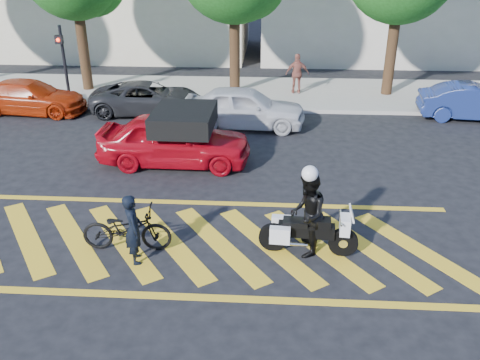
# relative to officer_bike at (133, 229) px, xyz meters

# --- Properties ---
(ground) EXTENTS (90.00, 90.00, 0.00)m
(ground) POSITION_rel_officer_bike_xyz_m (1.18, 0.76, -0.77)
(ground) COLOR black
(ground) RESTS_ON ground
(sidewalk) EXTENTS (60.00, 5.00, 0.15)m
(sidewalk) POSITION_rel_officer_bike_xyz_m (1.18, 12.76, -0.70)
(sidewalk) COLOR #9E998E
(sidewalk) RESTS_ON ground
(crosswalk) EXTENTS (12.33, 4.00, 0.01)m
(crosswalk) POSITION_rel_officer_bike_xyz_m (1.14, 0.76, -0.77)
(crosswalk) COLOR yellow
(crosswalk) RESTS_ON ground
(signal_pole) EXTENTS (0.28, 0.43, 3.20)m
(signal_pole) POSITION_rel_officer_bike_xyz_m (-5.32, 10.50, 1.15)
(signal_pole) COLOR black
(signal_pole) RESTS_ON ground
(officer_bike) EXTENTS (0.55, 0.66, 1.55)m
(officer_bike) POSITION_rel_officer_bike_xyz_m (0.00, 0.00, 0.00)
(officer_bike) COLOR black
(officer_bike) RESTS_ON ground
(bicycle) EXTENTS (1.95, 0.73, 1.01)m
(bicycle) POSITION_rel_officer_bike_xyz_m (-0.28, 0.43, -0.27)
(bicycle) COLOR black
(bicycle) RESTS_ON ground
(police_motorcycle) EXTENTS (2.12, 0.70, 0.94)m
(police_motorcycle) POSITION_rel_officer_bike_xyz_m (3.59, 0.55, -0.27)
(police_motorcycle) COLOR black
(police_motorcycle) RESTS_ON ground
(officer_moto) EXTENTS (0.78, 0.97, 1.89)m
(officer_moto) POSITION_rel_officer_bike_xyz_m (3.57, 0.54, 0.17)
(officer_moto) COLOR black
(officer_moto) RESTS_ON ground
(red_convertible) EXTENTS (4.53, 1.88, 1.53)m
(red_convertible) POSITION_rel_officer_bike_xyz_m (-0.07, 5.15, -0.01)
(red_convertible) COLOR #AA0714
(red_convertible) RESTS_ON ground
(parked_left) EXTENTS (4.41, 2.02, 1.25)m
(parked_left) POSITION_rel_officer_bike_xyz_m (-6.53, 9.72, -0.15)
(parked_left) COLOR #AE290A
(parked_left) RESTS_ON ground
(parked_mid_left) EXTENTS (4.45, 2.31, 1.20)m
(parked_mid_left) POSITION_rel_officer_bike_xyz_m (-1.99, 9.96, -0.18)
(parked_mid_left) COLOR black
(parked_mid_left) RESTS_ON ground
(parked_mid_right) EXTENTS (4.38, 1.92, 1.47)m
(parked_mid_right) POSITION_rel_officer_bike_xyz_m (1.82, 8.56, -0.04)
(parked_mid_right) COLOR silver
(parked_mid_right) RESTS_ON ground
(parked_right) EXTENTS (4.07, 1.75, 1.31)m
(parked_right) POSITION_rel_officer_bike_xyz_m (10.31, 9.96, -0.12)
(parked_right) COLOR navy
(parked_right) RESTS_ON ground
(pedestrian_right) EXTENTS (0.99, 0.43, 1.67)m
(pedestrian_right) POSITION_rel_officer_bike_xyz_m (3.84, 12.62, 0.21)
(pedestrian_right) COLOR #925042
(pedestrian_right) RESTS_ON sidewalk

